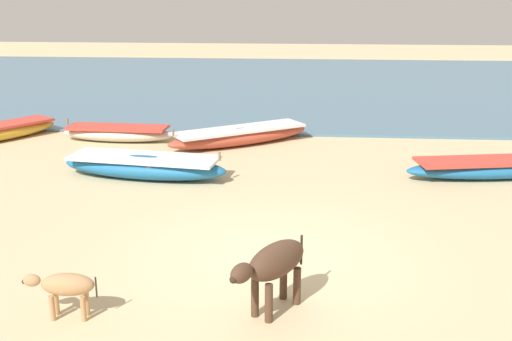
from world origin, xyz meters
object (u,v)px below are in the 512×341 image
Objects in this scene: cow_adult_dark at (274,264)px; fishing_boat_0 at (118,133)px; fishing_boat_5 at (240,136)px; calf_near_tan at (65,286)px; fishing_boat_3 at (505,167)px; fishing_boat_4 at (144,166)px; fishing_boat_1 at (0,132)px.

fishing_boat_0 is at bearing -117.03° from cow_adult_dark.
calf_near_tan is at bearing 48.41° from fishing_boat_5.
fishing_boat_5 reaches higher than calf_near_tan.
fishing_boat_3 is at bearing -140.66° from calf_near_tan.
fishing_boat_0 is 0.81× the size of fishing_boat_4.
fishing_boat_3 is 1.19× the size of fishing_boat_4.
fishing_boat_3 is 8.46m from cow_adult_dark.
cow_adult_dark is at bearing 78.17° from fishing_boat_1.
cow_adult_dark is (-5.13, -6.71, 0.47)m from fishing_boat_3.
fishing_boat_1 reaches higher than fishing_boat_3.
calf_near_tan is (0.57, -6.41, 0.18)m from fishing_boat_4.
calf_near_tan is at bearing -46.97° from cow_adult_dark.
fishing_boat_1 is at bearing 155.25° from fishing_boat_4.
fishing_boat_4 is at bearing 118.59° from fishing_boat_0.
calf_near_tan is at bearing 66.26° from fishing_boat_1.
fishing_boat_1 is (-3.49, -0.15, 0.01)m from fishing_boat_0.
fishing_boat_3 is at bearing 12.72° from fishing_boat_4.
fishing_boat_3 is 10.65m from calf_near_tan.
fishing_boat_0 is 3.28× the size of calf_near_tan.
fishing_boat_1 is 0.81× the size of fishing_boat_5.
fishing_boat_1 is 0.83× the size of fishing_boat_4.
calf_near_tan is at bearing 105.60° from fishing_boat_0.
fishing_boat_5 reaches higher than fishing_boat_3.
fishing_boat_0 is 2.40× the size of cow_adult_dark.
fishing_boat_0 is 3.60m from fishing_boat_5.
fishing_boat_5 is at bearing 147.40° from fishing_boat_3.
fishing_boat_5 is at bearing -136.21° from cow_adult_dark.
fishing_boat_4 reaches higher than fishing_boat_0.
fishing_boat_5 reaches higher than fishing_boat_1.
cow_adult_dark reaches higher than fishing_boat_5.
fishing_boat_4 is at bearing -87.46° from calf_near_tan.
fishing_boat_3 is (10.18, -2.79, 0.01)m from fishing_boat_0.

